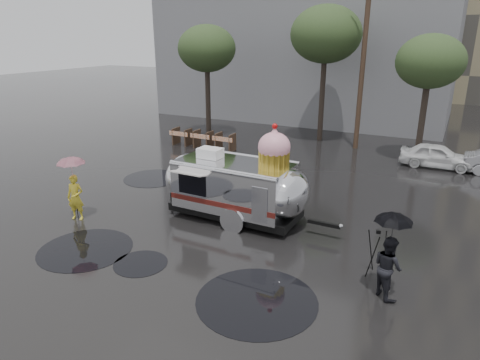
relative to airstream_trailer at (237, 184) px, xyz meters
The scene contains 14 objects.
ground 2.46m from the airstream_trailer, 117.95° to the right, with size 120.00×120.00×0.00m, color black.
puddles 2.99m from the airstream_trailer, 122.81° to the right, with size 11.34×10.54×0.01m.
grey_building 23.30m from the airstream_trailer, 102.66° to the left, with size 22.00×12.00×13.00m, color slate.
utility_pole 12.70m from the airstream_trailer, 82.86° to the left, with size 1.60×0.28×9.00m.
tree_left 14.34m from the airstream_trailer, 125.55° to the left, with size 3.64×3.64×6.95m.
tree_mid 14.12m from the airstream_trailer, 94.24° to the left, with size 4.20×4.20×8.03m.
tree_right 12.80m from the airstream_trailer, 65.77° to the left, with size 3.36×3.36×6.42m.
barricade_row 10.45m from the airstream_trailer, 128.77° to the left, with size 4.30×0.80×1.00m.
airstream_trailer is the anchor object (origin of this frame).
person_left 5.84m from the airstream_trailer, 152.10° to the right, with size 0.60×0.40×1.67m, color yellow.
umbrella_pink 5.86m from the airstream_trailer, 152.10° to the right, with size 1.22×1.22×2.38m.
person_right 6.24m from the airstream_trailer, 24.62° to the right, with size 0.80×0.44×1.67m, color black.
umbrella_black 6.26m from the airstream_trailer, 24.62° to the right, with size 1.15×1.15×2.33m.
tripod 5.51m from the airstream_trailer, 18.02° to the right, with size 0.56×0.55×1.38m.
Camera 1 is at (7.66, -10.91, 6.42)m, focal length 32.00 mm.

